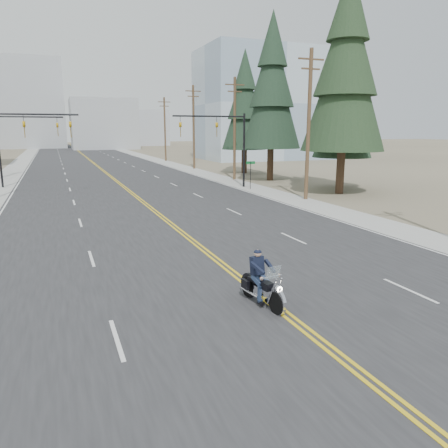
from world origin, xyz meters
name	(u,v)px	position (x,y,z in m)	size (l,w,h in m)	color
ground_plane	(369,381)	(0.00, 0.00, 0.00)	(400.00, 400.00, 0.00)	#776D56
road	(93,163)	(0.00, 70.00, 0.01)	(20.00, 200.00, 0.01)	#303033
sidewalk_left	(18,165)	(-11.50, 70.00, 0.01)	(3.00, 200.00, 0.01)	#A5A5A0
sidewalk_right	(160,161)	(11.50, 70.00, 0.01)	(3.00, 200.00, 0.01)	#A5A5A0
traffic_mast_left	(14,137)	(-8.98, 32.00, 4.94)	(7.10, 0.26, 7.00)	black
traffic_mast_right	(224,136)	(8.98, 32.00, 4.94)	(7.10, 0.26, 7.00)	black
traffic_mast_far	(17,136)	(-9.31, 40.00, 4.87)	(6.10, 0.26, 7.00)	black
street_sign	(251,170)	(10.80, 30.00, 1.80)	(0.90, 0.06, 2.62)	black
utility_pole_b	(309,123)	(12.50, 23.00, 5.98)	(2.20, 0.30, 11.50)	brown
utility_pole_c	(235,127)	(12.50, 38.00, 5.73)	(2.20, 0.30, 11.00)	brown
utility_pole_d	(194,126)	(12.50, 53.00, 5.98)	(2.20, 0.30, 11.50)	brown
utility_pole_e	(165,128)	(12.50, 70.00, 5.73)	(2.20, 0.30, 11.00)	brown
glass_building	(265,105)	(32.00, 70.00, 10.00)	(24.00, 16.00, 20.00)	#9EB5CC
haze_bldg_b	(104,124)	(8.00, 125.00, 7.00)	(18.00, 14.00, 14.00)	#ADB2B7
haze_bldg_c	(227,117)	(40.00, 110.00, 9.00)	(16.00, 12.00, 18.00)	#B7BCC6
haze_bldg_d	(28,104)	(-12.00, 140.00, 13.00)	(20.00, 15.00, 26.00)	#ADB2B7
haze_bldg_e	(146,128)	(25.00, 150.00, 6.00)	(14.00, 14.00, 12.00)	#B7BCC6
motorcyclist	(262,279)	(-0.33, 4.75, 0.88)	(0.97, 2.26, 1.77)	black
conifer_near	(346,66)	(17.04, 24.84, 10.67)	(7.02, 7.02, 18.58)	#382619
conifer_mid	(345,98)	(19.39, 28.03, 8.40)	(5.49, 5.49, 14.64)	#382619
conifer_tall	(272,85)	(16.01, 36.17, 10.13)	(6.35, 6.35, 17.64)	#382619
conifer_far	(245,103)	(16.63, 44.67, 8.74)	(5.69, 5.69, 15.24)	#382619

